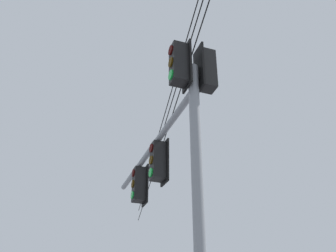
% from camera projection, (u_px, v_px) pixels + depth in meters
% --- Properties ---
extents(signal_mast_assembly, '(2.39, 5.37, 7.01)m').
position_uv_depth(signal_mast_assembly, '(174.00, 158.00, 8.05)').
color(signal_mast_assembly, gray).
rests_on(signal_mast_assembly, ground).
extents(overhead_wire_span, '(3.32, 19.47, 1.31)m').
position_uv_depth(overhead_wire_span, '(183.00, 65.00, 8.99)').
color(overhead_wire_span, black).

